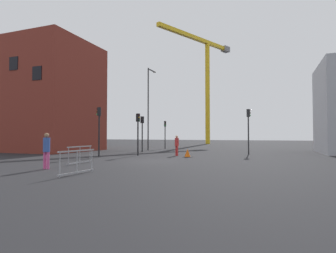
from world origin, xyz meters
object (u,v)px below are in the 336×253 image
(traffic_light_median, at_px, (99,123))
(traffic_light_near, at_px, (142,128))
(traffic_cone_striped, at_px, (187,153))
(construction_crane, at_px, (205,71))
(pedestrian_walking, at_px, (47,148))
(traffic_light_far, at_px, (248,124))
(streetlamp_tall, at_px, (149,103))
(pedestrian_waiting, at_px, (177,144))
(traffic_light_crosswalk, at_px, (165,130))
(traffic_light_verge, at_px, (138,127))

(traffic_light_median, bearing_deg, traffic_light_near, 83.61)
(traffic_cone_striped, bearing_deg, construction_crane, 100.19)
(pedestrian_walking, relative_size, traffic_cone_striped, 2.83)
(traffic_light_far, relative_size, traffic_light_near, 1.12)
(traffic_light_far, bearing_deg, streetlamp_tall, 167.07)
(traffic_light_median, xyz_separation_m, pedestrian_waiting, (5.74, 3.01, -1.70))
(construction_crane, bearing_deg, traffic_light_crosswalk, -91.62)
(construction_crane, xyz_separation_m, traffic_light_far, (10.13, -27.26, -11.71))
(pedestrian_waiting, height_order, traffic_cone_striped, pedestrian_waiting)
(traffic_light_far, bearing_deg, traffic_light_median, -148.15)
(construction_crane, distance_m, traffic_light_median, 36.28)
(pedestrian_waiting, distance_m, traffic_cone_striped, 1.87)
(traffic_light_far, relative_size, pedestrian_walking, 2.22)
(streetlamp_tall, xyz_separation_m, traffic_light_near, (0.62, -3.03, -2.96))
(streetlamp_tall, distance_m, traffic_light_crosswalk, 4.96)
(traffic_light_far, height_order, traffic_light_near, traffic_light_far)
(traffic_light_median, distance_m, traffic_light_verge, 3.29)
(streetlamp_tall, xyz_separation_m, traffic_light_crosswalk, (0.49, 3.89, -3.05))
(construction_crane, bearing_deg, traffic_light_median, -92.00)
(traffic_light_median, relative_size, traffic_light_far, 0.98)
(construction_crane, xyz_separation_m, traffic_light_crosswalk, (-0.59, -20.80, -12.07))
(traffic_light_median, relative_size, traffic_light_verge, 1.12)
(construction_crane, distance_m, traffic_cone_striped, 35.88)
(construction_crane, bearing_deg, traffic_light_near, -90.95)
(pedestrian_waiting, xyz_separation_m, traffic_cone_striped, (1.29, -1.16, -0.70))
(pedestrian_waiting, bearing_deg, streetlamp_tall, 130.43)
(traffic_light_far, distance_m, traffic_light_near, 10.60)
(traffic_light_near, bearing_deg, pedestrian_waiting, -35.47)
(streetlamp_tall, relative_size, traffic_light_median, 2.35)
(streetlamp_tall, xyz_separation_m, traffic_cone_striped, (6.91, -7.76, -5.14))
(pedestrian_waiting, relative_size, traffic_cone_striped, 2.63)
(traffic_light_median, distance_m, traffic_cone_striped, 7.65)
(construction_crane, relative_size, traffic_light_far, 5.08)
(streetlamp_tall, xyz_separation_m, pedestrian_waiting, (5.62, -6.60, -4.45))
(traffic_light_verge, xyz_separation_m, pedestrian_waiting, (3.23, 0.90, -1.44))
(construction_crane, distance_m, traffic_light_far, 31.35)
(traffic_light_near, relative_size, traffic_cone_striped, 5.61)
(traffic_cone_striped, bearing_deg, pedestrian_waiting, 138.01)
(construction_crane, distance_m, traffic_light_crosswalk, 24.06)
(construction_crane, relative_size, traffic_light_near, 5.70)
(construction_crane, height_order, pedestrian_walking, construction_crane)
(traffic_light_near, bearing_deg, traffic_light_median, -96.39)
(pedestrian_walking, bearing_deg, traffic_cone_striped, 64.87)
(streetlamp_tall, bearing_deg, traffic_light_far, -12.93)
(traffic_light_far, height_order, traffic_light_crosswalk, traffic_light_far)
(traffic_light_median, relative_size, traffic_light_crosswalk, 1.14)
(traffic_light_median, height_order, traffic_light_verge, traffic_light_median)
(traffic_light_crosswalk, xyz_separation_m, traffic_cone_striped, (6.42, -11.64, -2.10))
(traffic_light_near, distance_m, pedestrian_walking, 14.76)
(construction_crane, bearing_deg, traffic_cone_striped, -79.81)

